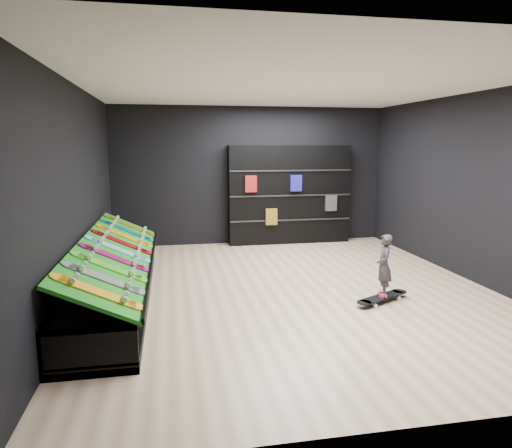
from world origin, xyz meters
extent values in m
cube|color=#CAAB88|center=(0.00, 0.00, 0.00)|extent=(6.00, 7.00, 0.01)
cube|color=white|center=(0.00, 0.00, 3.00)|extent=(6.00, 7.00, 0.01)
cube|color=black|center=(0.00, 3.50, 1.50)|extent=(6.00, 0.02, 3.00)
cube|color=black|center=(0.00, -3.50, 1.50)|extent=(6.00, 0.02, 3.00)
cube|color=black|center=(-3.00, 0.00, 1.50)|extent=(0.02, 7.00, 3.00)
cube|color=black|center=(3.00, 0.00, 1.50)|extent=(0.02, 7.00, 3.00)
cube|color=#116910|center=(-2.50, 0.00, 0.71)|extent=(0.92, 4.50, 0.46)
cube|color=black|center=(0.84, 3.32, 1.08)|extent=(2.71, 0.32, 2.17)
imported|color=black|center=(1.12, -0.77, 0.35)|extent=(0.19, 0.23, 0.53)
camera|label=1|loc=(-1.75, -6.45, 2.18)|focal=32.00mm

